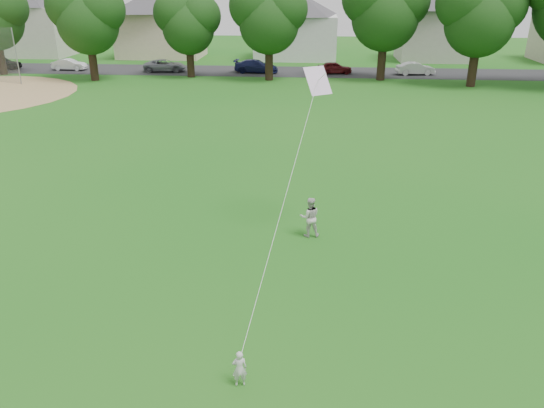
{
  "coord_description": "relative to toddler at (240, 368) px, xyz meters",
  "views": [
    {
      "loc": [
        2.65,
        -12.45,
        8.4
      ],
      "look_at": [
        1.43,
        2.0,
        2.3
      ],
      "focal_mm": 35.0,
      "sensor_mm": 36.0,
      "label": 1
    }
  ],
  "objects": [
    {
      "name": "parked_cars",
      "position": [
        -10.42,
        44.11,
        0.16
      ],
      "size": [
        45.83,
        2.39,
        1.29
      ],
      "color": "black",
      "rests_on": "ground"
    },
    {
      "name": "toddler",
      "position": [
        0.0,
        0.0,
        0.0
      ],
      "size": [
        0.37,
        0.29,
        0.92
      ],
      "primitive_type": "imported",
      "rotation": [
        0.0,
        0.0,
        3.36
      ],
      "color": "beige",
      "rests_on": "ground"
    },
    {
      "name": "kite",
      "position": [
        0.77,
        4.21,
        2.56
      ],
      "size": [
        1.36,
        4.75,
        9.77
      ],
      "color": "silver",
      "rests_on": "ground"
    },
    {
      "name": "house_row",
      "position": [
        -1.56,
        55.11,
        4.52
      ],
      "size": [
        77.02,
        13.83,
        10.31
      ],
      "color": "beige",
      "rests_on": "ground"
    },
    {
      "name": "older_boy",
      "position": [
        1.41,
        7.75,
        0.27
      ],
      "size": [
        0.79,
        0.66,
        1.46
      ],
      "primitive_type": "imported",
      "rotation": [
        0.0,
        0.0,
        3.3
      ],
      "color": "beige",
      "rests_on": "ground"
    },
    {
      "name": "tree_row",
      "position": [
        4.77,
        39.29,
        5.97
      ],
      "size": [
        81.69,
        9.54,
        11.87
      ],
      "color": "black",
      "rests_on": "ground"
    },
    {
      "name": "ground",
      "position": [
        -1.13,
        3.11,
        -0.46
      ],
      "size": [
        160.0,
        160.0,
        0.0
      ],
      "primitive_type": "plane",
      "color": "#196216",
      "rests_on": "ground"
    },
    {
      "name": "street",
      "position": [
        -1.13,
        45.11,
        -0.45
      ],
      "size": [
        90.0,
        7.0,
        0.01
      ],
      "primitive_type": "cube",
      "color": "#2D2D30",
      "rests_on": "ground"
    }
  ]
}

